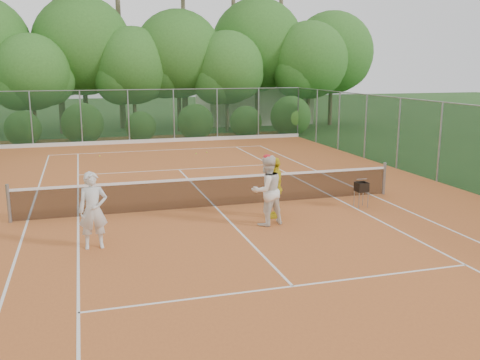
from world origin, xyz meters
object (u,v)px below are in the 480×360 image
object	(u,v)px
player_yellow	(275,187)
ball_hopper	(362,187)
player_white	(93,210)
player_center_grp	(267,190)

from	to	relation	value
player_yellow	ball_hopper	bearing A→B (deg)	104.10
player_white	player_center_grp	distance (m)	4.66
player_yellow	player_white	bearing A→B (deg)	-66.99
player_white	ball_hopper	world-z (taller)	player_white
player_white	player_yellow	bearing A→B (deg)	12.36
player_white	ball_hopper	size ratio (longest dim) A/B	2.37
player_center_grp	ball_hopper	bearing A→B (deg)	15.35
player_white	player_center_grp	xyz separation A→B (m)	(4.62, 0.63, 0.04)
player_white	ball_hopper	distance (m)	8.22
player_yellow	ball_hopper	world-z (taller)	player_yellow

